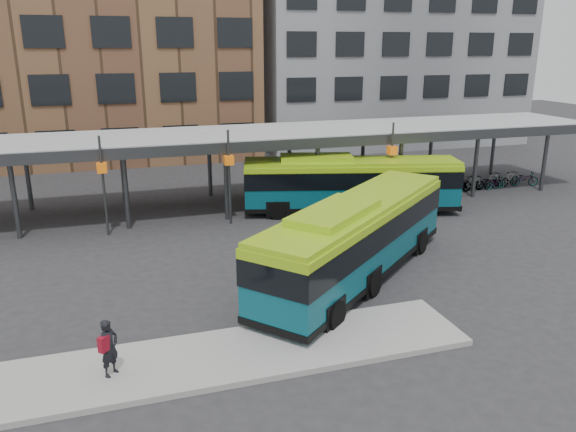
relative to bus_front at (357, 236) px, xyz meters
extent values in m
plane|color=#28282B|center=(-0.22, -1.34, -1.73)|extent=(120.00, 120.00, 0.00)
cube|color=gray|center=(-5.72, -4.34, -1.64)|extent=(14.00, 3.00, 0.18)
cube|color=#999B9E|center=(-0.22, 11.66, 2.27)|extent=(40.00, 6.00, 0.35)
cube|color=#383A3D|center=(-0.22, 8.66, 2.12)|extent=(40.00, 0.15, 0.55)
cylinder|color=#383A3D|center=(-13.22, 9.16, 0.17)|extent=(0.24, 0.24, 3.80)
cylinder|color=#383A3D|center=(-13.22, 14.16, 0.17)|extent=(0.24, 0.24, 3.80)
cylinder|color=#383A3D|center=(-8.22, 9.16, 0.17)|extent=(0.24, 0.24, 3.80)
cylinder|color=#383A3D|center=(-8.22, 14.16, 0.17)|extent=(0.24, 0.24, 3.80)
cylinder|color=#383A3D|center=(-3.22, 9.16, 0.17)|extent=(0.24, 0.24, 3.80)
cylinder|color=#383A3D|center=(-3.22, 14.16, 0.17)|extent=(0.24, 0.24, 3.80)
cylinder|color=#383A3D|center=(1.78, 9.16, 0.17)|extent=(0.24, 0.24, 3.80)
cylinder|color=#383A3D|center=(1.78, 14.16, 0.17)|extent=(0.24, 0.24, 3.80)
cylinder|color=#383A3D|center=(6.78, 9.16, 0.17)|extent=(0.24, 0.24, 3.80)
cylinder|color=#383A3D|center=(6.78, 14.16, 0.17)|extent=(0.24, 0.24, 3.80)
cylinder|color=#383A3D|center=(11.78, 9.16, 0.17)|extent=(0.24, 0.24, 3.80)
cylinder|color=#383A3D|center=(11.78, 14.16, 0.17)|extent=(0.24, 0.24, 3.80)
cylinder|color=#383A3D|center=(16.78, 9.16, 0.17)|extent=(0.24, 0.24, 3.80)
cylinder|color=#383A3D|center=(16.78, 14.16, 0.17)|extent=(0.24, 0.24, 3.80)
cylinder|color=#383A3D|center=(-9.22, 8.36, 0.67)|extent=(0.12, 0.12, 4.80)
cube|color=#C4570B|center=(-9.22, 8.36, 1.57)|extent=(0.45, 0.45, 0.45)
cylinder|color=#383A3D|center=(-3.22, 8.36, 0.67)|extent=(0.12, 0.12, 4.80)
cube|color=#C4570B|center=(-3.22, 8.36, 1.57)|extent=(0.45, 0.45, 0.45)
cylinder|color=#383A3D|center=(5.78, 8.36, 0.67)|extent=(0.12, 0.12, 4.80)
cube|color=#C4570B|center=(5.78, 8.36, 1.57)|extent=(0.45, 0.45, 0.45)
cube|color=brown|center=(-10.22, 30.66, 9.27)|extent=(26.00, 14.00, 22.00)
cube|color=slate|center=(15.78, 30.66, 8.27)|extent=(24.00, 14.00, 20.00)
cube|color=#084A58|center=(0.04, 0.03, -0.13)|extent=(10.75, 9.72, 2.50)
cube|color=black|center=(0.04, 0.03, 0.37)|extent=(10.83, 9.80, 0.95)
cube|color=#8CBD13|center=(0.04, 0.03, 1.22)|extent=(10.68, 9.65, 0.20)
cube|color=#8CBD13|center=(-1.48, -1.27, 1.42)|extent=(4.21, 3.98, 0.35)
cube|color=black|center=(0.04, 0.03, -1.26)|extent=(10.83, 9.81, 0.24)
cylinder|color=black|center=(3.87, 1.71, -1.23)|extent=(0.96, 0.88, 1.00)
cylinder|color=black|center=(2.28, 3.57, -1.23)|extent=(0.96, 0.88, 1.00)
cylinder|color=black|center=(-0.08, -1.68, -1.23)|extent=(0.96, 0.88, 1.00)
cylinder|color=black|center=(-1.67, 0.18, -1.23)|extent=(0.96, 0.88, 1.00)
cylinder|color=black|center=(-2.36, -3.63, -1.23)|extent=(0.96, 0.88, 1.00)
cylinder|color=black|center=(-3.95, -1.78, -1.23)|extent=(0.96, 0.88, 1.00)
cube|color=#084A58|center=(3.45, 8.44, -0.21)|extent=(11.64, 5.22, 2.38)
cube|color=black|center=(3.45, 8.44, 0.26)|extent=(11.70, 5.29, 0.90)
cube|color=#8CBD13|center=(3.45, 8.44, 1.07)|extent=(11.61, 5.13, 0.19)
cube|color=#8CBD13|center=(1.62, 8.92, 1.26)|extent=(4.11, 2.63, 0.33)
cube|color=black|center=(3.45, 8.44, -1.29)|extent=(11.71, 5.29, 0.23)
cylinder|color=black|center=(6.83, 6.34, -1.26)|extent=(0.99, 0.52, 0.95)
cylinder|color=black|center=(7.43, 8.58, -1.26)|extent=(0.99, 0.52, 0.95)
cylinder|color=black|center=(2.05, 7.61, -1.26)|extent=(0.99, 0.52, 0.95)
cylinder|color=black|center=(2.65, 9.85, -1.26)|extent=(0.99, 0.52, 0.95)
cylinder|color=black|center=(-0.70, 8.34, -1.26)|extent=(0.99, 0.52, 0.95)
cylinder|color=black|center=(-0.11, 10.58, -1.26)|extent=(0.99, 0.52, 0.95)
imported|color=black|center=(-9.23, -4.43, -0.74)|extent=(0.69, 0.70, 1.62)
cube|color=maroon|center=(-9.35, -4.57, -0.53)|extent=(0.33, 0.34, 0.43)
imported|color=slate|center=(10.76, 10.58, -1.26)|extent=(1.91, 0.97, 0.96)
imported|color=slate|center=(11.37, 10.72, -1.23)|extent=(1.75, 0.96, 1.01)
imported|color=slate|center=(12.10, 10.84, -1.30)|extent=(1.71, 0.83, 0.86)
imported|color=slate|center=(12.65, 10.35, -1.24)|extent=(1.66, 0.59, 0.98)
imported|color=slate|center=(13.81, 10.50, -1.29)|extent=(1.77, 1.03, 0.88)
imported|color=slate|center=(14.28, 10.64, -1.23)|extent=(1.73, 0.92, 1.00)
imported|color=slate|center=(14.22, 10.30, -1.31)|extent=(1.66, 0.77, 0.84)
imported|color=slate|center=(15.63, 10.68, -1.25)|extent=(1.68, 0.86, 0.97)
imported|color=slate|center=(16.60, 10.54, -1.26)|extent=(1.89, 1.13, 0.94)
camera|label=1|loc=(-8.67, -18.62, 7.06)|focal=35.00mm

